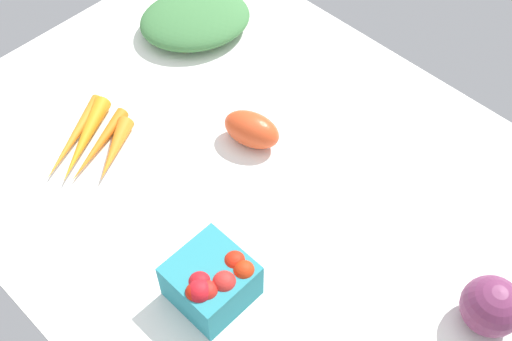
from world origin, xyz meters
The scene contains 6 objects.
tablecloth centered at (0.00, 0.00, 1.00)cm, with size 104.00×76.00×2.00cm, color white.
carrot_bunch centered at (-23.12, -14.18, 3.33)cm, with size 16.28×17.92×2.97cm.
red_onion_center centered at (38.16, 4.46, 6.02)cm, with size 8.04×8.04×8.04cm, color #6E2C53.
berry_basket centered at (9.89, -18.40, 6.17)cm, with size 9.94×9.94×8.37cm.
roma_tomato centered at (-5.83, 4.96, 4.79)cm, with size 9.48×5.59×5.59cm, color #E54B23.
leafy_greens_clump centered at (-32.39, 16.97, 4.53)cm, with size 20.59×16.84×5.05cm, color #407B42.
Camera 1 is at (42.31, -43.18, 83.57)cm, focal length 45.80 mm.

